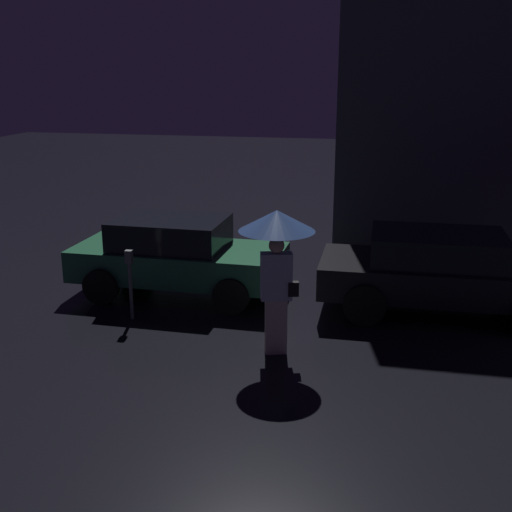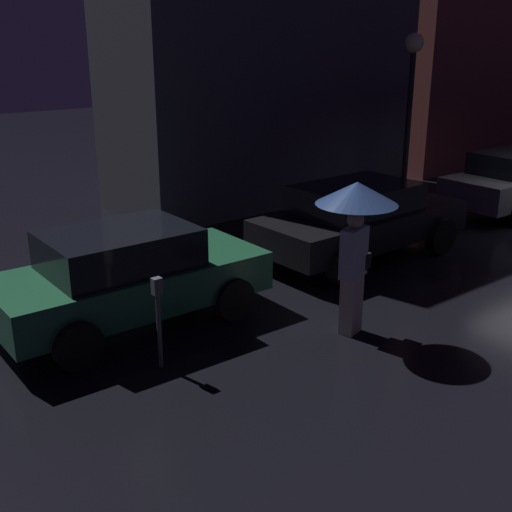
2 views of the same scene
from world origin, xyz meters
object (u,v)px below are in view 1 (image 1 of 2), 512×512
pedestrian_with_umbrella (277,241)px  parking_meter (130,277)px  parked_car_black (443,271)px  parked_car_green (177,255)px

pedestrian_with_umbrella → parking_meter: (-2.68, 0.80, -0.99)m
parked_car_black → pedestrian_with_umbrella: bearing=-139.5°
parked_car_green → parking_meter: bearing=-102.4°
parked_car_green → parking_meter: size_ratio=3.25×
parked_car_black → parking_meter: size_ratio=3.55×
pedestrian_with_umbrella → parking_meter: bearing=147.3°
parked_car_green → parking_meter: 1.49m
parked_car_black → parking_meter: parked_car_black is taller
parked_car_green → pedestrian_with_umbrella: (2.33, -2.26, 0.99)m
parked_car_black → parking_meter: bearing=-165.3°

